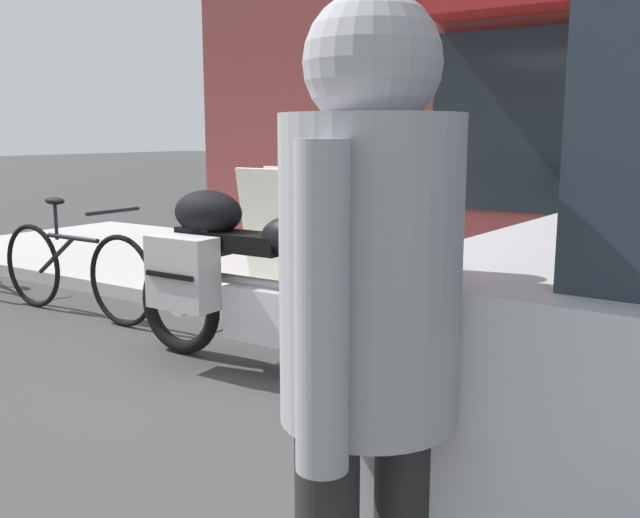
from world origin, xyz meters
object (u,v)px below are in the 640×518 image
touring_motorcycle (253,274)px  sandwich_board_sign (276,226)px  parked_bicycle (74,269)px  pedestrian_walking (369,309)px

touring_motorcycle → sandwich_board_sign: (-1.13, 1.69, 0.03)m
touring_motorcycle → parked_bicycle: size_ratio=1.23×
parked_bicycle → touring_motorcycle: bearing=-7.0°
parked_bicycle → sandwich_board_sign: size_ratio=1.76×
parked_bicycle → sandwich_board_sign: (0.90, 1.44, 0.25)m
parked_bicycle → sandwich_board_sign: bearing=58.0°
touring_motorcycle → sandwich_board_sign: touring_motorcycle is taller
touring_motorcycle → pedestrian_walking: bearing=-45.3°
touring_motorcycle → pedestrian_walking: 2.77m
parked_bicycle → sandwich_board_sign: 1.72m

